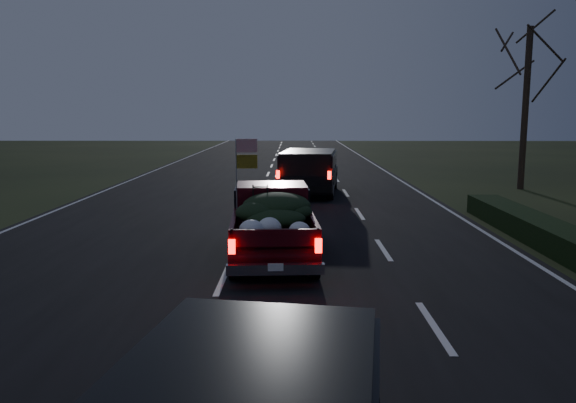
# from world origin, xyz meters

# --- Properties ---
(ground) EXTENTS (120.00, 120.00, 0.00)m
(ground) POSITION_xyz_m (0.00, 0.00, 0.00)
(ground) COLOR black
(ground) RESTS_ON ground
(road_asphalt) EXTENTS (14.00, 120.00, 0.02)m
(road_asphalt) POSITION_xyz_m (0.00, 0.00, 0.01)
(road_asphalt) COLOR black
(road_asphalt) RESTS_ON ground
(hedge_row) EXTENTS (1.00, 10.00, 0.60)m
(hedge_row) POSITION_xyz_m (7.80, 3.00, 0.30)
(hedge_row) COLOR black
(hedge_row) RESTS_ON ground
(bare_tree_far) EXTENTS (3.60, 3.60, 7.00)m
(bare_tree_far) POSITION_xyz_m (11.50, 14.00, 5.23)
(bare_tree_far) COLOR black
(bare_tree_far) RESTS_ON ground
(pickup_truck) EXTENTS (2.06, 4.76, 2.45)m
(pickup_truck) POSITION_xyz_m (0.93, 1.78, 0.92)
(pickup_truck) COLOR #390710
(pickup_truck) RESTS_ON ground
(lead_suv) EXTENTS (2.70, 5.32, 1.47)m
(lead_suv) POSITION_xyz_m (2.05, 12.22, 1.11)
(lead_suv) COLOR black
(lead_suv) RESTS_ON ground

